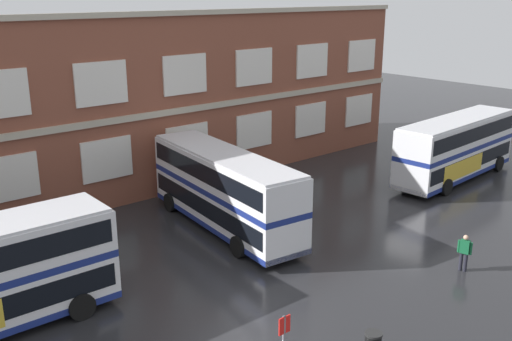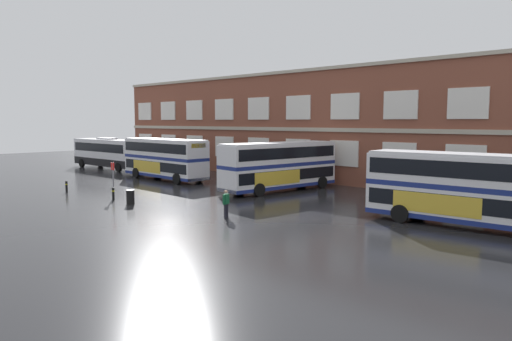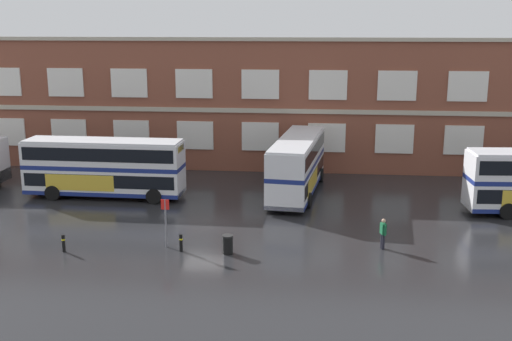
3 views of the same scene
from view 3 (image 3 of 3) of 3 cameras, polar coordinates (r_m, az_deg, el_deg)
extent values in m
plane|color=#232326|center=(40.20, -4.26, -4.01)|extent=(120.00, 120.00, 0.00)
cube|color=brown|center=(54.67, -2.01, 6.30)|extent=(53.38, 8.00, 10.50)
cube|color=#B2A893|center=(50.70, -2.63, 5.49)|extent=(53.38, 0.16, 0.36)
cube|color=#B2A893|center=(50.26, -2.70, 11.84)|extent=(53.38, 0.28, 0.30)
cube|color=silver|center=(56.85, -21.61, 3.28)|extent=(2.99, 0.12, 2.31)
cube|color=silver|center=(54.61, -16.62, 3.28)|extent=(2.99, 0.12, 2.31)
cube|color=silver|center=(52.81, -11.24, 3.26)|extent=(2.99, 0.12, 2.31)
cube|color=silver|center=(51.50, -5.55, 3.20)|extent=(2.99, 0.12, 2.31)
cube|color=silver|center=(50.73, 0.38, 3.11)|extent=(2.99, 0.12, 2.31)
cube|color=silver|center=(50.51, 6.43, 2.98)|extent=(2.99, 0.12, 2.31)
cube|color=silver|center=(50.85, 12.46, 2.82)|extent=(2.99, 0.12, 2.31)
cube|color=silver|center=(51.75, 18.34, 2.63)|extent=(2.99, 0.12, 2.31)
cube|color=silver|center=(56.33, -21.98, 7.49)|extent=(2.99, 0.12, 2.31)
cube|color=silver|center=(54.07, -16.92, 7.67)|extent=(2.99, 0.12, 2.31)
cube|color=silver|center=(52.25, -11.46, 7.80)|extent=(2.99, 0.12, 2.31)
cube|color=silver|center=(50.93, -5.65, 7.86)|extent=(2.99, 0.12, 2.31)
cube|color=silver|center=(50.15, 0.39, 7.84)|extent=(2.99, 0.12, 2.31)
cube|color=silver|center=(49.93, 6.56, 7.72)|extent=(2.99, 0.12, 2.31)
cube|color=silver|center=(50.27, 12.70, 7.53)|extent=(2.99, 0.12, 2.31)
cube|color=silver|center=(51.18, 18.69, 7.25)|extent=(2.99, 0.12, 2.31)
cube|color=silver|center=(45.00, -13.57, -0.84)|extent=(11.05, 2.75, 1.75)
cube|color=black|center=(44.95, -13.59, -0.58)|extent=(10.61, 2.78, 0.90)
cube|color=navy|center=(44.77, -13.64, 0.43)|extent=(11.05, 2.75, 0.30)
cube|color=silver|center=(44.58, -13.71, 1.59)|extent=(11.05, 2.75, 1.55)
cube|color=black|center=(44.56, -13.71, 1.69)|extent=(10.61, 2.78, 0.90)
cube|color=navy|center=(45.18, -13.52, -1.74)|extent=(11.05, 2.77, 0.28)
cube|color=silver|center=(44.42, -13.77, 2.64)|extent=(10.82, 2.65, 0.12)
cube|color=gold|center=(44.30, -15.75, -1.08)|extent=(4.84, 0.12, 1.10)
cube|color=yellow|center=(42.88, -6.87, 2.00)|extent=(0.09, 1.66, 0.40)
cylinder|color=black|center=(42.82, -9.27, -2.34)|extent=(1.05, 0.34, 1.04)
cylinder|color=black|center=(45.18, -8.38, -1.47)|extent=(1.05, 0.34, 1.04)
cylinder|color=black|center=(45.30, -18.00, -1.96)|extent=(1.05, 0.34, 1.04)
cylinder|color=black|center=(47.54, -16.73, -1.16)|extent=(1.05, 0.34, 1.04)
cube|color=silver|center=(44.61, 3.75, -0.61)|extent=(3.77, 11.22, 1.75)
cube|color=black|center=(44.56, 3.75, -0.35)|extent=(3.76, 10.78, 0.90)
cube|color=navy|center=(44.37, 3.77, 0.67)|extent=(3.77, 11.22, 0.30)
cube|color=silver|center=(44.18, 3.79, 1.84)|extent=(3.77, 11.22, 1.55)
cube|color=black|center=(44.16, 3.79, 1.94)|extent=(3.76, 10.78, 0.90)
cube|color=navy|center=(44.79, 3.74, -1.52)|extent=(3.79, 11.22, 0.28)
cube|color=silver|center=(44.02, 3.81, 2.91)|extent=(3.64, 10.99, 0.12)
cube|color=gold|center=(43.15, 5.18, -1.00)|extent=(0.57, 4.81, 1.10)
cube|color=yellow|center=(49.42, 4.75, 3.56)|extent=(1.65, 0.25, 0.40)
cylinder|color=black|center=(48.33, 5.92, -0.42)|extent=(0.43, 1.07, 1.04)
cylinder|color=black|center=(48.66, 2.93, -0.27)|extent=(0.43, 1.07, 1.04)
cylinder|color=black|center=(41.46, 4.79, -2.73)|extent=(0.43, 1.07, 1.04)
cylinder|color=black|center=(41.85, 1.33, -2.53)|extent=(0.43, 1.07, 1.04)
cylinder|color=black|center=(42.02, 21.93, -3.46)|extent=(1.06, 0.39, 1.04)
cylinder|color=black|center=(44.33, 20.84, -2.52)|extent=(1.06, 0.39, 1.04)
cylinder|color=black|center=(34.69, 11.49, -6.38)|extent=(0.20, 0.20, 0.85)
cylinder|color=black|center=(34.86, 11.37, -6.27)|extent=(0.20, 0.20, 0.85)
cube|color=#145933|center=(34.54, 11.48, -5.19)|extent=(0.34, 0.45, 0.60)
cylinder|color=#145933|center=(34.32, 11.64, -5.38)|extent=(0.14, 0.14, 0.57)
cylinder|color=#145933|center=(34.78, 11.32, -5.11)|extent=(0.14, 0.14, 0.57)
sphere|color=tan|center=(34.41, 11.52, -4.50)|extent=(0.22, 0.22, 0.22)
cylinder|color=slate|center=(34.41, -8.20, -4.78)|extent=(0.10, 0.10, 2.70)
cube|color=red|center=(34.08, -8.27, -3.08)|extent=(0.44, 0.04, 0.56)
cylinder|color=black|center=(33.43, -2.59, -6.79)|extent=(0.56, 0.56, 0.95)
cylinder|color=black|center=(33.26, -2.60, -5.96)|extent=(0.60, 0.60, 0.08)
cylinder|color=black|center=(33.98, -6.83, -6.54)|extent=(0.18, 0.18, 0.95)
cylinder|color=yellow|center=(33.91, -6.84, -6.20)|extent=(0.19, 0.19, 0.08)
cylinder|color=black|center=(35.20, -17.09, -6.34)|extent=(0.18, 0.18, 0.95)
cylinder|color=yellow|center=(35.13, -17.11, -6.02)|extent=(0.19, 0.19, 0.08)
camera|label=1|loc=(27.83, -37.01, 10.57)|focal=41.15mm
camera|label=2|loc=(28.68, 65.07, -6.97)|focal=33.38mm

